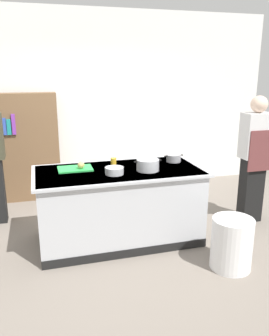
% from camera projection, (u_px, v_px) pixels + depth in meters
% --- Properties ---
extents(ground_plane, '(10.00, 10.00, 0.00)m').
position_uv_depth(ground_plane, '(120.00, 239.00, 4.29)').
color(ground_plane, slate).
extents(back_wall, '(6.40, 0.12, 3.00)m').
position_uv_depth(back_wall, '(90.00, 103.00, 5.83)').
color(back_wall, white).
rests_on(back_wall, ground_plane).
extents(counter_island, '(1.98, 0.98, 0.90)m').
position_uv_depth(counter_island, '(119.00, 204.00, 4.16)').
color(counter_island, '#B7BABF').
rests_on(counter_island, ground_plane).
extents(cutting_board, '(0.40, 0.28, 0.02)m').
position_uv_depth(cutting_board, '(75.00, 169.00, 4.06)').
color(cutting_board, green).
rests_on(cutting_board, counter_island).
extents(onion, '(0.08, 0.08, 0.08)m').
position_uv_depth(onion, '(81.00, 165.00, 4.02)').
color(onion, tan).
rests_on(onion, cutting_board).
extents(stock_pot, '(0.33, 0.26, 0.13)m').
position_uv_depth(stock_pot, '(148.00, 165.00, 4.01)').
color(stock_pot, '#B7BABF').
rests_on(stock_pot, counter_island).
extents(sauce_pan, '(0.25, 0.18, 0.09)m').
position_uv_depth(sauce_pan, '(174.00, 158.00, 4.40)').
color(sauce_pan, '#99999E').
rests_on(sauce_pan, counter_island).
extents(mixing_bowl, '(0.21, 0.21, 0.08)m').
position_uv_depth(mixing_bowl, '(114.00, 171.00, 3.87)').
color(mixing_bowl, '#B7BABF').
rests_on(mixing_bowl, counter_island).
extents(juice_cup, '(0.07, 0.07, 0.10)m').
position_uv_depth(juice_cup, '(114.00, 162.00, 4.21)').
color(juice_cup, yellow).
rests_on(juice_cup, counter_island).
extents(trash_bin, '(0.43, 0.43, 0.56)m').
position_uv_depth(trash_bin, '(232.00, 244.00, 3.61)').
color(trash_bin, white).
rests_on(trash_bin, ground_plane).
extents(person_chef, '(0.38, 0.25, 1.72)m').
position_uv_depth(person_chef, '(254.00, 157.00, 4.61)').
color(person_chef, black).
rests_on(person_chef, ground_plane).
extents(bookshelf, '(1.10, 0.31, 1.70)m').
position_uv_depth(bookshelf, '(23.00, 148.00, 5.43)').
color(bookshelf, brown).
rests_on(bookshelf, ground_plane).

